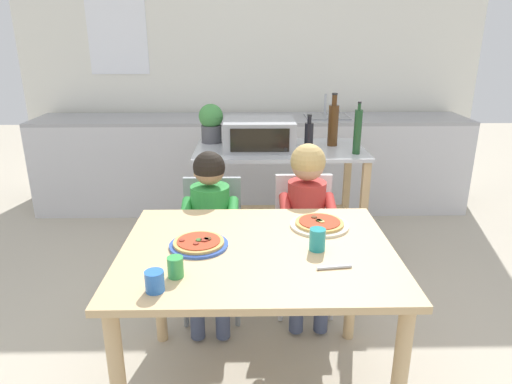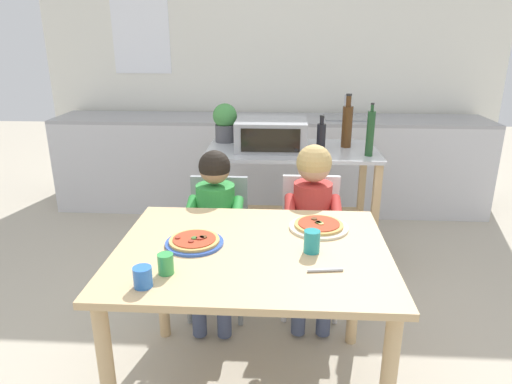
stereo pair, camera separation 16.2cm
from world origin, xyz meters
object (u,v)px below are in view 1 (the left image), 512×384
object	(u,v)px
drinking_cup_green	(176,267)
child_in_green_shirt	(210,220)
kitchen_island_cart	(279,185)
drinking_cup_teal	(317,239)
pizza_plate_blue_rimmed	(199,244)
drinking_cup_blue	(155,281)
dining_chair_right	(304,233)
bottle_tall_green_wine	(333,124)
bottle_clear_vinegar	(309,135)
toaster_oven	(259,134)
dining_chair_left	(212,237)
bottle_brown_beer	(358,131)
serving_spoon	(334,267)
pizza_plate_cream	(319,224)
child_in_red_shirt	(308,210)
dining_table	(257,270)
potted_herb_plant	(211,122)

from	to	relation	value
drinking_cup_green	child_in_green_shirt	bearing A→B (deg)	85.83
kitchen_island_cart	drinking_cup_teal	distance (m)	1.44
pizza_plate_blue_rimmed	drinking_cup_blue	world-z (taller)	drinking_cup_blue
dining_chair_right	drinking_cup_blue	size ratio (longest dim) A/B	10.51
kitchen_island_cart	bottle_tall_green_wine	world-z (taller)	bottle_tall_green_wine
drinking_cup_green	drinking_cup_blue	distance (m)	0.12
bottle_clear_vinegar	drinking_cup_green	bearing A→B (deg)	-113.86
toaster_oven	dining_chair_left	bearing A→B (deg)	-113.57
bottle_brown_beer	serving_spoon	xyz separation A→B (m)	(-0.40, -1.42, -0.25)
drinking_cup_green	drinking_cup_teal	xyz separation A→B (m)	(0.57, 0.22, 0.01)
pizza_plate_cream	serving_spoon	xyz separation A→B (m)	(-0.00, -0.41, -0.01)
kitchen_island_cart	drinking_cup_teal	world-z (taller)	kitchen_island_cart
dining_chair_right	drinking_cup_green	xyz separation A→B (m)	(-0.61, -1.00, 0.32)
bottle_clear_vinegar	child_in_green_shirt	size ratio (longest dim) A/B	0.25
kitchen_island_cart	pizza_plate_cream	xyz separation A→B (m)	(0.11, -1.17, 0.19)
toaster_oven	pizza_plate_blue_rimmed	size ratio (longest dim) A/B	1.93
dining_chair_right	pizza_plate_cream	size ratio (longest dim) A/B	2.91
pizza_plate_blue_rimmed	bottle_tall_green_wine	bearing A→B (deg)	60.27
pizza_plate_cream	bottle_brown_beer	bearing A→B (deg)	68.48
bottle_brown_beer	serving_spoon	size ratio (longest dim) A/B	2.51
toaster_oven	child_in_red_shirt	bearing A→B (deg)	-70.91
child_in_green_shirt	child_in_red_shirt	world-z (taller)	child_in_red_shirt
dining_table	drinking_cup_teal	size ratio (longest dim) A/B	12.21
bottle_clear_vinegar	bottle_brown_beer	xyz separation A→B (m)	(0.31, -0.12, 0.05)
toaster_oven	drinking_cup_green	distance (m)	1.68
child_in_green_shirt	drinking_cup_blue	world-z (taller)	child_in_green_shirt
child_in_red_shirt	toaster_oven	bearing A→B (deg)	109.09
bottle_clear_vinegar	drinking_cup_green	distance (m)	1.74
drinking_cup_blue	serving_spoon	size ratio (longest dim) A/B	0.55
pizza_plate_blue_rimmed	drinking_cup_teal	world-z (taller)	drinking_cup_teal
kitchen_island_cart	bottle_brown_beer	distance (m)	0.68
potted_herb_plant	child_in_green_shirt	world-z (taller)	potted_herb_plant
child_in_green_shirt	drinking_cup_blue	xyz separation A→B (m)	(-0.12, -0.93, 0.15)
bottle_tall_green_wine	dining_table	xyz separation A→B (m)	(-0.58, -1.47, -0.36)
potted_herb_plant	pizza_plate_blue_rimmed	distance (m)	1.59
serving_spoon	dining_chair_left	bearing A→B (deg)	121.18
potted_herb_plant	pizza_plate_blue_rimmed	size ratio (longest dim) A/B	1.12
bottle_brown_beer	dining_chair_right	distance (m)	0.81
child_in_green_shirt	drinking_cup_blue	size ratio (longest dim) A/B	12.95
pizza_plate_blue_rimmed	serving_spoon	xyz separation A→B (m)	(0.55, -0.21, -0.01)
drinking_cup_green	drinking_cup_blue	world-z (taller)	drinking_cup_green
kitchen_island_cart	child_in_green_shirt	size ratio (longest dim) A/B	1.20
toaster_oven	dining_table	distance (m)	1.43
toaster_oven	child_in_green_shirt	xyz separation A→B (m)	(-0.29, -0.80, -0.32)
bottle_brown_beer	dining_chair_left	size ratio (longest dim) A/B	0.43
serving_spoon	drinking_cup_blue	bearing A→B (deg)	-167.43
bottle_brown_beer	pizza_plate_blue_rimmed	xyz separation A→B (m)	(-0.95, -1.21, -0.24)
child_in_green_shirt	toaster_oven	bearing A→B (deg)	69.79
child_in_red_shirt	pizza_plate_blue_rimmed	xyz separation A→B (m)	(-0.55, -0.63, 0.10)
bottle_brown_beer	bottle_clear_vinegar	bearing A→B (deg)	159.38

